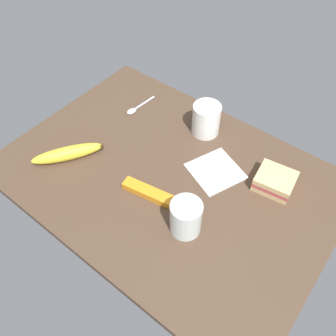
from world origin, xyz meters
TOP-DOWN VIEW (x-y plane):
  - tabletop at (0.00, 0.00)cm, footprint 90.00×64.00cm
  - coffee_mug_black at (1.82, -20.84)cm, footprint 9.27×10.46cm
  - sandwich_main at (-24.86, -14.53)cm, footprint 10.98×10.14cm
  - glass_of_milk at (-13.74, 10.65)cm, footprint 7.75×7.75cm
  - banana at (26.41, 12.77)cm, footprint 14.64×19.17cm
  - spoon at (25.47, -15.76)cm, footprint 2.73×12.16cm
  - snack_bar at (-0.25, 8.51)cm, footprint 14.76×5.69cm
  - paper_napkin at (-9.69, -9.26)cm, footprint 17.02×17.02cm

SIDE VIEW (x-z plane):
  - tabletop at x=0.00cm, z-range 0.00..2.00cm
  - paper_napkin at x=-9.69cm, z-range 2.00..2.30cm
  - spoon at x=25.47cm, z-range 1.98..2.78cm
  - snack_bar at x=-0.25cm, z-range 2.00..4.00cm
  - banana at x=26.41cm, z-range 2.00..6.08cm
  - sandwich_main at x=-24.86cm, z-range 2.00..6.40cm
  - glass_of_milk at x=-13.74cm, z-range 1.52..10.96cm
  - coffee_mug_black at x=1.82cm, z-range 2.14..12.01cm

